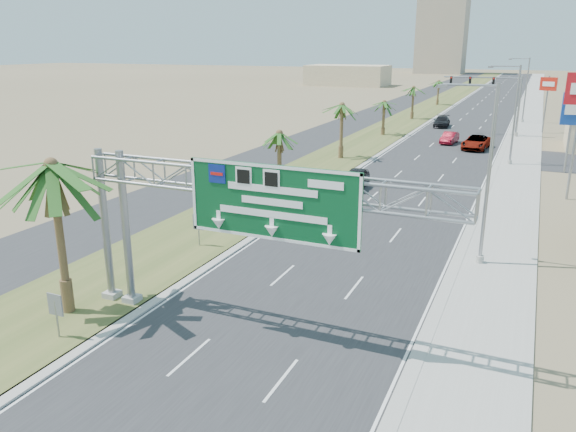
% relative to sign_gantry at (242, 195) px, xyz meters
% --- Properties ---
extents(road, '(12.00, 300.00, 0.02)m').
position_rel_sign_gantry_xyz_m(road, '(1.06, 100.07, -6.05)').
color(road, '#28282B').
rests_on(road, ground).
extents(sidewalk_right, '(4.00, 300.00, 0.10)m').
position_rel_sign_gantry_xyz_m(sidewalk_right, '(9.56, 100.07, -6.01)').
color(sidewalk_right, '#9E9B93').
rests_on(sidewalk_right, ground).
extents(median_grass, '(7.00, 300.00, 0.12)m').
position_rel_sign_gantry_xyz_m(median_grass, '(-8.94, 100.07, -6.00)').
color(median_grass, '#425224').
rests_on(median_grass, ground).
extents(opposing_road, '(8.00, 300.00, 0.02)m').
position_rel_sign_gantry_xyz_m(opposing_road, '(-15.94, 100.07, -6.05)').
color(opposing_road, '#28282B').
rests_on(opposing_road, ground).
extents(sign_gantry, '(16.75, 1.24, 7.50)m').
position_rel_sign_gantry_xyz_m(sign_gantry, '(0.00, 0.00, 0.00)').
color(sign_gantry, gray).
rests_on(sign_gantry, ground).
extents(palm_near, '(5.70, 5.70, 8.35)m').
position_rel_sign_gantry_xyz_m(palm_near, '(-8.14, -1.93, 0.87)').
color(palm_near, brown).
rests_on(palm_near, ground).
extents(palm_row_b, '(3.99, 3.99, 5.95)m').
position_rel_sign_gantry_xyz_m(palm_row_b, '(-8.44, 22.07, -1.16)').
color(palm_row_b, brown).
rests_on(palm_row_b, ground).
extents(palm_row_c, '(3.99, 3.99, 6.75)m').
position_rel_sign_gantry_xyz_m(palm_row_c, '(-8.44, 38.07, -0.39)').
color(palm_row_c, brown).
rests_on(palm_row_c, ground).
extents(palm_row_d, '(3.99, 3.99, 5.45)m').
position_rel_sign_gantry_xyz_m(palm_row_d, '(-8.44, 56.07, -1.64)').
color(palm_row_d, brown).
rests_on(palm_row_d, ground).
extents(palm_row_e, '(3.99, 3.99, 6.15)m').
position_rel_sign_gantry_xyz_m(palm_row_e, '(-8.44, 75.07, -0.97)').
color(palm_row_e, brown).
rests_on(palm_row_e, ground).
extents(palm_row_f, '(3.99, 3.99, 5.75)m').
position_rel_sign_gantry_xyz_m(palm_row_f, '(-8.44, 100.07, -1.35)').
color(palm_row_f, brown).
rests_on(palm_row_f, ground).
extents(streetlight_near, '(3.27, 0.44, 10.00)m').
position_rel_sign_gantry_xyz_m(streetlight_near, '(8.36, 12.07, -1.36)').
color(streetlight_near, gray).
rests_on(streetlight_near, ground).
extents(streetlight_mid, '(3.27, 0.44, 10.00)m').
position_rel_sign_gantry_xyz_m(streetlight_mid, '(8.36, 42.07, -1.36)').
color(streetlight_mid, gray).
rests_on(streetlight_mid, ground).
extents(streetlight_far, '(3.27, 0.44, 10.00)m').
position_rel_sign_gantry_xyz_m(streetlight_far, '(8.36, 78.07, -1.36)').
color(streetlight_far, gray).
rests_on(streetlight_far, ground).
extents(signal_mast, '(10.28, 0.71, 8.00)m').
position_rel_sign_gantry_xyz_m(signal_mast, '(6.23, 62.05, -1.21)').
color(signal_mast, gray).
rests_on(signal_mast, ground).
extents(median_signback_a, '(0.75, 0.08, 2.08)m').
position_rel_sign_gantry_xyz_m(median_signback_a, '(-6.74, -3.93, -4.61)').
color(median_signback_a, gray).
rests_on(median_signback_a, ground).
extents(median_signback_b, '(0.75, 0.08, 2.08)m').
position_rel_sign_gantry_xyz_m(median_signback_b, '(-7.44, 8.07, -4.61)').
color(median_signback_b, gray).
rests_on(median_signback_b, ground).
extents(tower_distant, '(20.00, 16.00, 35.00)m').
position_rel_sign_gantry_xyz_m(tower_distant, '(-30.94, 240.07, 11.44)').
color(tower_distant, tan).
rests_on(tower_distant, ground).
extents(building_distant_left, '(24.00, 14.00, 6.00)m').
position_rel_sign_gantry_xyz_m(building_distant_left, '(-43.94, 150.07, -3.06)').
color(building_distant_left, tan).
rests_on(building_distant_left, ground).
extents(car_left_lane, '(2.40, 4.95, 1.63)m').
position_rel_sign_gantry_xyz_m(car_left_lane, '(-3.12, 26.32, -5.24)').
color(car_left_lane, black).
rests_on(car_left_lane, ground).
extents(car_mid_lane, '(1.90, 4.45, 1.43)m').
position_rel_sign_gantry_xyz_m(car_mid_lane, '(0.88, 52.97, -5.34)').
color(car_mid_lane, maroon).
rests_on(car_mid_lane, ground).
extents(car_right_lane, '(3.16, 6.05, 1.63)m').
position_rel_sign_gantry_xyz_m(car_right_lane, '(4.38, 50.05, -5.24)').
color(car_right_lane, gray).
rests_on(car_right_lane, ground).
extents(car_far, '(2.57, 5.52, 1.56)m').
position_rel_sign_gantry_xyz_m(car_far, '(-2.45, 67.93, -5.28)').
color(car_far, black).
rests_on(car_far, ground).
extents(pole_sign_blue, '(2.02, 0.57, 7.81)m').
position_rel_sign_gantry_xyz_m(pole_sign_blue, '(13.63, 40.23, -0.26)').
color(pole_sign_blue, gray).
rests_on(pole_sign_blue, ground).
extents(pole_sign_red_far, '(2.20, 0.86, 7.84)m').
position_rel_sign_gantry_xyz_m(pole_sign_red_far, '(11.55, 67.33, 0.11)').
color(pole_sign_red_far, gray).
rests_on(pole_sign_red_far, ground).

